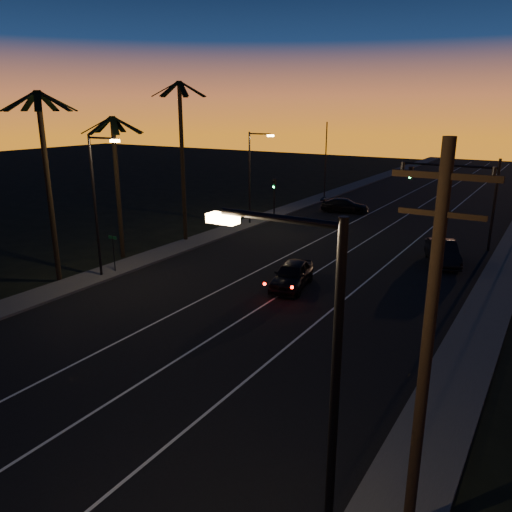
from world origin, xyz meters
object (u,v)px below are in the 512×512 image
Objects in this scene: cross_car at (345,205)px; signal_mast at (463,186)px; lead_car at (292,275)px; right_car at (443,253)px; utility_pole at (427,346)px.

signal_mast is at bearing -32.32° from cross_car.
right_car is at bearing 55.56° from lead_car.
utility_pole is 1.91× the size of right_car.
right_car is (0.06, -5.42, -3.96)m from signal_mast.
lead_car reaches higher than cross_car.
utility_pole is 30.33m from signal_mast.
utility_pole is 1.82× the size of lead_car.
signal_mast is 6.71m from right_car.
utility_pole is at bearing -79.85° from right_car.
cross_car is (-17.12, 38.00, -4.58)m from utility_pole.
signal_mast is (-4.46, 29.99, -0.53)m from utility_pole.
signal_mast is 1.30× the size of lead_car.
utility_pole is at bearing -65.74° from cross_car.
lead_car is at bearing -124.44° from right_car.
utility_pole reaches higher than lead_car.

